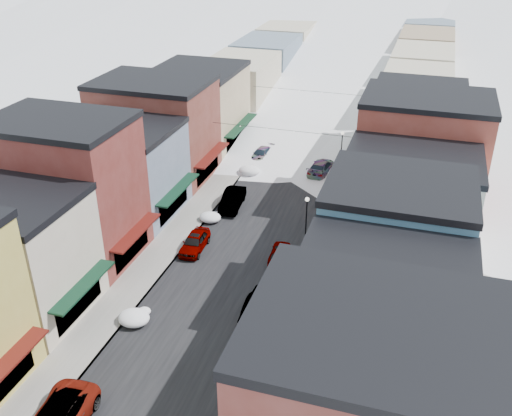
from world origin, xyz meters
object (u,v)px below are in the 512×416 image
Objects in this scene: car_silver_sedan at (195,242)px; streetlamp_near at (306,214)px; car_green_sedan at (259,306)px; trash_can at (290,271)px; car_dark_hatch at (232,200)px; fire_hydrant at (242,401)px.

streetlamp_near is at bearing 20.26° from car_silver_sedan.
car_green_sedan is 11.40m from streetlamp_near.
trash_can is at bearing -101.29° from car_green_sedan.
fire_hydrant is at bearing -74.84° from car_dark_hatch.
streetlamp_near reaches higher than fire_hydrant.
fire_hydrant is (9.82, -15.99, -0.30)m from car_silver_sedan.
car_green_sedan reaches higher than trash_can.
car_silver_sedan reaches higher than fire_hydrant.
trash_can is at bearing -13.33° from car_silver_sedan.
car_green_sedan reaches higher than car_silver_sedan.
car_dark_hatch reaches higher than car_silver_sedan.
car_green_sedan is at bearing -69.62° from car_dark_hatch.
streetlamp_near reaches higher than car_dark_hatch.
car_silver_sedan is 0.87× the size of car_dark_hatch.
car_green_sedan reaches higher than fire_hydrant.
car_green_sedan is (8.22, -7.21, 0.08)m from car_silver_sedan.
streetlamp_near reaches higher than trash_can.
trash_can is 0.21× the size of streetlamp_near.
car_silver_sedan is 1.00× the size of streetlamp_near.
car_green_sedan is at bearing -100.05° from trash_can.
car_green_sedan is at bearing -95.01° from streetlamp_near.
car_silver_sedan is at bearing 169.60° from trash_can.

